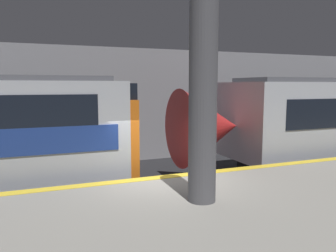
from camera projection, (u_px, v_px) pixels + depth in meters
The scene contains 4 objects.
ground_plane at pixel (163, 217), 8.55m from camera, with size 120.00×120.00×0.00m, color black.
platform at pixel (211, 240), 6.08m from camera, with size 40.00×5.19×1.12m.
station_rear_barrier at pixel (111, 106), 14.36m from camera, with size 50.00×0.15×5.06m.
support_pillar_near at pixel (203, 102), 6.34m from camera, with size 0.55×0.55×3.97m.
Camera 1 is at (-2.82, -7.69, 3.41)m, focal length 35.00 mm.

